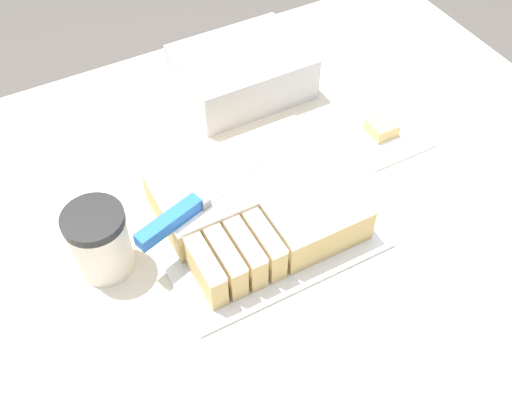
{
  "coord_description": "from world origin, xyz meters",
  "views": [
    {
      "loc": [
        -0.25,
        -0.49,
        1.7
      ],
      "look_at": [
        0.04,
        0.05,
        0.99
      ],
      "focal_mm": 42.0,
      "sensor_mm": 36.0,
      "label": 1
    }
  ],
  "objects_px": {
    "cake_board": "(256,220)",
    "coffee_cup": "(100,241)",
    "storage_box": "(242,72)",
    "knife": "(190,208)",
    "cake": "(257,203)",
    "brownie": "(382,128)"
  },
  "relations": [
    {
      "from": "cake_board",
      "to": "brownie",
      "type": "distance_m",
      "value": 0.3
    },
    {
      "from": "cake_board",
      "to": "coffee_cup",
      "type": "bearing_deg",
      "value": 171.96
    },
    {
      "from": "cake_board",
      "to": "cake",
      "type": "relative_size",
      "value": 1.19
    },
    {
      "from": "cake",
      "to": "knife",
      "type": "distance_m",
      "value": 0.12
    },
    {
      "from": "knife",
      "to": "brownie",
      "type": "distance_m",
      "value": 0.41
    },
    {
      "from": "cake",
      "to": "knife",
      "type": "xyz_separation_m",
      "value": [
        -0.11,
        0.01,
        0.04
      ]
    },
    {
      "from": "brownie",
      "to": "storage_box",
      "type": "height_order",
      "value": "storage_box"
    },
    {
      "from": "cake_board",
      "to": "knife",
      "type": "bearing_deg",
      "value": 174.7
    },
    {
      "from": "brownie",
      "to": "storage_box",
      "type": "distance_m",
      "value": 0.29
    },
    {
      "from": "cake_board",
      "to": "cake",
      "type": "height_order",
      "value": "cake"
    },
    {
      "from": "cake",
      "to": "storage_box",
      "type": "xyz_separation_m",
      "value": [
        0.13,
        0.3,
        0.0
      ]
    },
    {
      "from": "coffee_cup",
      "to": "cake_board",
      "type": "bearing_deg",
      "value": -8.04
    },
    {
      "from": "cake",
      "to": "coffee_cup",
      "type": "distance_m",
      "value": 0.25
    },
    {
      "from": "knife",
      "to": "storage_box",
      "type": "distance_m",
      "value": 0.38
    },
    {
      "from": "coffee_cup",
      "to": "storage_box",
      "type": "bearing_deg",
      "value": 35.93
    },
    {
      "from": "knife",
      "to": "brownie",
      "type": "relative_size",
      "value": 6.66
    },
    {
      "from": "cake",
      "to": "brownie",
      "type": "distance_m",
      "value": 0.3
    },
    {
      "from": "cake_board",
      "to": "brownie",
      "type": "relative_size",
      "value": 7.18
    },
    {
      "from": "coffee_cup",
      "to": "brownie",
      "type": "distance_m",
      "value": 0.54
    },
    {
      "from": "cake",
      "to": "brownie",
      "type": "relative_size",
      "value": 6.02
    },
    {
      "from": "storage_box",
      "to": "knife",
      "type": "bearing_deg",
      "value": -129.02
    },
    {
      "from": "coffee_cup",
      "to": "brownie",
      "type": "xyz_separation_m",
      "value": [
        0.53,
        0.04,
        -0.04
      ]
    }
  ]
}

